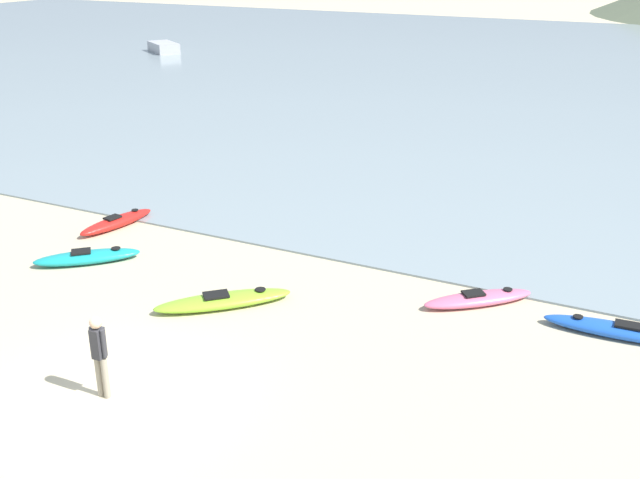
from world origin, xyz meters
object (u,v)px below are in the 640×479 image
Objects in this scene: kayak_on_sand_3 at (478,299)px; kayak_on_sand_4 at (620,331)px; kayak_on_sand_1 at (87,257)px; kayak_on_sand_2 at (223,300)px; kayak_on_sand_0 at (117,222)px; person_near_foreground at (99,352)px; moored_boat_1 at (164,47)px.

kayak_on_sand_3 is 3.29m from kayak_on_sand_4.
kayak_on_sand_1 reaches higher than kayak_on_sand_2.
kayak_on_sand_0 is at bearing 178.70° from kayak_on_sand_4.
kayak_on_sand_1 is 1.49× the size of person_near_foreground.
kayak_on_sand_0 is 11.48m from kayak_on_sand_3.
kayak_on_sand_4 is 0.95× the size of moored_boat_1.
kayak_on_sand_1 is at bearing -170.86° from kayak_on_sand_4.
kayak_on_sand_0 is 0.94× the size of kayak_on_sand_2.
moored_boat_1 is (-22.57, 31.65, 0.27)m from kayak_on_sand_0.
kayak_on_sand_1 is 4.86m from kayak_on_sand_2.
kayak_on_sand_4 is (14.77, -0.33, -0.01)m from kayak_on_sand_0.
kayak_on_sand_4 is at bearing 9.14° from kayak_on_sand_1.
person_near_foreground is at bearing -50.63° from kayak_on_sand_0.
kayak_on_sand_0 is 1.61× the size of person_near_foreground.
kayak_on_sand_0 is 38.87m from moored_boat_1.
moored_boat_1 reaches higher than kayak_on_sand_2.
kayak_on_sand_1 is at bearing -55.24° from moored_boat_1.
person_near_foreground is (0.06, -4.28, 0.83)m from kayak_on_sand_2.
kayak_on_sand_1 is at bearing 173.57° from kayak_on_sand_2.
moored_boat_1 is at bearing 129.43° from kayak_on_sand_2.
kayak_on_sand_3 is (11.48, -0.18, -0.02)m from kayak_on_sand_0.
kayak_on_sand_0 is 0.78× the size of moored_boat_1.
moored_boat_1 is (-23.71, 34.17, 0.27)m from kayak_on_sand_1.
kayak_on_sand_1 is (1.14, -2.53, -0.00)m from kayak_on_sand_0.
kayak_on_sand_2 is 1.70× the size of person_near_foreground.
kayak_on_sand_4 is at bearing -40.58° from moored_boat_1.
kayak_on_sand_2 reaches higher than kayak_on_sand_4.
person_near_foreground is at bearing -44.61° from kayak_on_sand_1.
kayak_on_sand_0 is at bearing 114.31° from kayak_on_sand_1.
person_near_foreground reaches higher than moored_boat_1.
kayak_on_sand_1 is 13.80m from kayak_on_sand_4.
kayak_on_sand_2 is 1.16× the size of kayak_on_sand_3.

